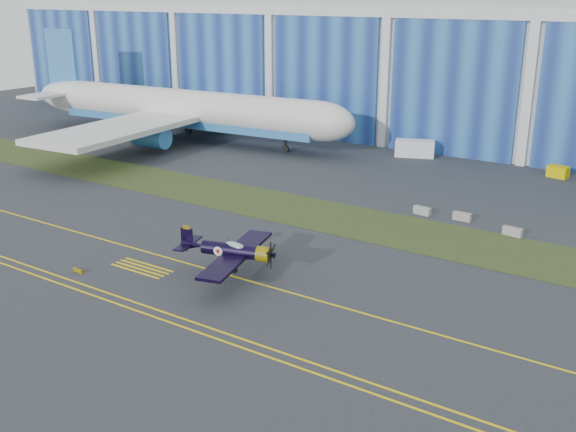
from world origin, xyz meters
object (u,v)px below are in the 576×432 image
Objects in this scene: warbird at (231,250)px; jetliner at (184,68)px; tug at (558,172)px; shipping_container at (415,148)px.

warbird is 59.21m from jetliner.
warbird is 5.33× the size of tug.
shipping_container is at bearing 10.30° from jetliner.
shipping_container is (-4.91, 50.94, -1.28)m from warbird.
warbird is at bearing -105.02° from shipping_container.
jetliner is at bearing 120.47° from warbird.
tug is at bearing 4.59° from jetliner.
jetliner is (-41.72, 40.94, 9.39)m from warbird.
jetliner is 12.63× the size of shipping_container.
warbird reaches higher than shipping_container.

